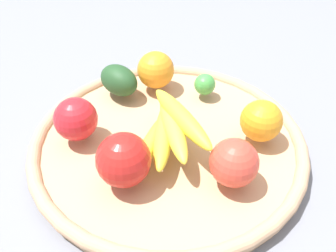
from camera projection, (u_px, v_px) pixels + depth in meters
ground_plane at (168, 150)px, 0.64m from camera, size 2.40×2.40×0.00m
basket at (168, 142)px, 0.63m from camera, size 0.47×0.47×0.03m
banana_bunch at (168, 129)px, 0.58m from camera, size 0.13×0.17×0.07m
orange_1 at (156, 70)px, 0.71m from camera, size 0.10×0.10×0.07m
orange_0 at (261, 121)px, 0.59m from camera, size 0.09×0.09×0.07m
apple_1 at (76, 119)px, 0.60m from camera, size 0.08×0.08×0.07m
apple_2 at (234, 163)px, 0.52m from camera, size 0.10×0.10×0.07m
apple_0 at (124, 160)px, 0.52m from camera, size 0.11×0.11×0.08m
lime_0 at (205, 84)px, 0.70m from camera, size 0.06×0.06×0.04m
avocado at (119, 80)px, 0.70m from camera, size 0.09×0.10×0.06m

